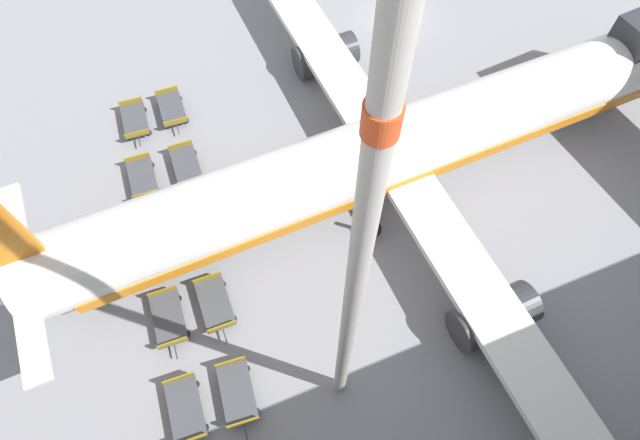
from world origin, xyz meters
The scene contains 14 objects.
ground_plane centered at (0.00, 0.00, 0.00)m, with size 500.00×500.00×0.00m, color gray.
airplane centered at (12.73, -5.55, 2.85)m, with size 37.96×47.77×11.56m.
baggage_dolly_row_near_col_a centered at (3.07, -19.81, 0.47)m, with size 3.63×1.72×0.92m.
baggage_dolly_row_near_col_b centered at (7.67, -20.28, 0.47)m, with size 3.62×1.67×0.92m.
baggage_dolly_row_near_col_c centered at (12.12, -20.42, 0.47)m, with size 3.66×1.84×0.92m.
baggage_dolly_row_near_col_d centered at (16.63, -20.83, 0.47)m, with size 3.62×1.69×0.92m.
baggage_dolly_row_near_col_e centered at (21.19, -21.10, 0.47)m, with size 3.63×1.71×0.92m.
baggage_dolly_row_mid_a_col_a centered at (2.99, -17.41, 0.47)m, with size 3.61×1.67×0.92m.
baggage_dolly_row_mid_a_col_b centered at (7.71, -17.66, 0.47)m, with size 3.61×1.66×0.92m.
baggage_dolly_row_mid_a_col_c centered at (12.21, -18.03, 0.47)m, with size 3.65×1.80×0.92m.
baggage_dolly_row_mid_a_col_d centered at (16.75, -18.45, 0.47)m, with size 3.60×1.63×0.92m.
baggage_dolly_row_mid_a_col_e centered at (21.36, -18.69, 0.47)m, with size 3.65×1.79×0.92m.
apron_light_mast centered at (22.78, -14.11, 13.70)m, with size 2.00×0.70×24.08m.
stand_guidance_stripe centered at (10.22, -15.80, 0.00)m, with size 1.53×32.12×0.01m.
Camera 1 is at (27.08, -16.82, 24.61)m, focal length 28.00 mm.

